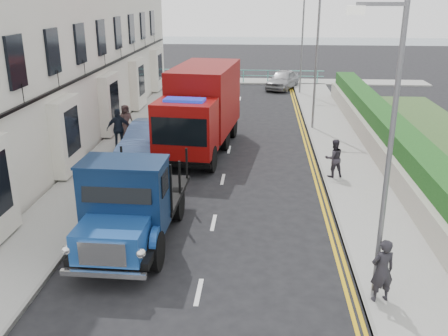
{
  "coord_description": "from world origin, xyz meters",
  "views": [
    {
      "loc": [
        1.43,
        -12.69,
        7.14
      ],
      "look_at": [
        0.24,
        3.43,
        1.4
      ],
      "focal_mm": 40.0,
      "sensor_mm": 36.0,
      "label": 1
    }
  ],
  "objects_px": {
    "parked_car_front": "(122,190)",
    "pedestrian_east_near": "(382,270)",
    "bedford_lorry": "(128,210)",
    "red_lorry": "(201,107)",
    "lamp_near": "(385,143)",
    "lamp_far": "(301,38)",
    "lamp_mid": "(314,55)"
  },
  "relations": [
    {
      "from": "parked_car_front",
      "to": "pedestrian_east_near",
      "type": "height_order",
      "value": "pedestrian_east_near"
    },
    {
      "from": "bedford_lorry",
      "to": "red_lorry",
      "type": "height_order",
      "value": "red_lorry"
    },
    {
      "from": "lamp_near",
      "to": "parked_car_front",
      "type": "relative_size",
      "value": 1.66
    },
    {
      "from": "pedestrian_east_near",
      "to": "red_lorry",
      "type": "bearing_deg",
      "value": -80.11
    },
    {
      "from": "lamp_near",
      "to": "bedford_lorry",
      "type": "bearing_deg",
      "value": 162.53
    },
    {
      "from": "lamp_far",
      "to": "parked_car_front",
      "type": "xyz_separation_m",
      "value": [
        -7.41,
        -21.12,
        -3.28
      ]
    },
    {
      "from": "parked_car_front",
      "to": "red_lorry",
      "type": "bearing_deg",
      "value": 70.47
    },
    {
      "from": "lamp_near",
      "to": "red_lorry",
      "type": "bearing_deg",
      "value": 114.67
    },
    {
      "from": "lamp_near",
      "to": "bedford_lorry",
      "type": "xyz_separation_m",
      "value": [
        -6.44,
        2.02,
        -2.73
      ]
    },
    {
      "from": "red_lorry",
      "to": "pedestrian_east_near",
      "type": "relative_size",
      "value": 4.73
    },
    {
      "from": "red_lorry",
      "to": "pedestrian_east_near",
      "type": "bearing_deg",
      "value": -58.5
    },
    {
      "from": "lamp_near",
      "to": "lamp_far",
      "type": "bearing_deg",
      "value": 90.0
    },
    {
      "from": "red_lorry",
      "to": "pedestrian_east_near",
      "type": "height_order",
      "value": "red_lorry"
    },
    {
      "from": "lamp_mid",
      "to": "red_lorry",
      "type": "distance_m",
      "value": 7.1
    },
    {
      "from": "lamp_near",
      "to": "lamp_far",
      "type": "distance_m",
      "value": 26.0
    },
    {
      "from": "red_lorry",
      "to": "pedestrian_east_near",
      "type": "xyz_separation_m",
      "value": [
        5.7,
        -12.09,
        -1.14
      ]
    },
    {
      "from": "lamp_near",
      "to": "bedford_lorry",
      "type": "relative_size",
      "value": 1.18
    },
    {
      "from": "parked_car_front",
      "to": "pedestrian_east_near",
      "type": "bearing_deg",
      "value": -37.67
    },
    {
      "from": "lamp_far",
      "to": "red_lorry",
      "type": "relative_size",
      "value": 0.92
    },
    {
      "from": "pedestrian_east_near",
      "to": "lamp_mid",
      "type": "bearing_deg",
      "value": -104.55
    },
    {
      "from": "lamp_near",
      "to": "pedestrian_east_near",
      "type": "bearing_deg",
      "value": -38.19
    },
    {
      "from": "red_lorry",
      "to": "pedestrian_east_near",
      "type": "distance_m",
      "value": 13.41
    },
    {
      "from": "lamp_near",
      "to": "bedford_lorry",
      "type": "height_order",
      "value": "lamp_near"
    },
    {
      "from": "lamp_near",
      "to": "lamp_far",
      "type": "relative_size",
      "value": 1.0
    },
    {
      "from": "lamp_mid",
      "to": "bedford_lorry",
      "type": "height_order",
      "value": "lamp_mid"
    },
    {
      "from": "lamp_mid",
      "to": "red_lorry",
      "type": "xyz_separation_m",
      "value": [
        -5.47,
        -4.09,
        -1.93
      ]
    },
    {
      "from": "lamp_near",
      "to": "lamp_mid",
      "type": "xyz_separation_m",
      "value": [
        0.0,
        16.0,
        0.0
      ]
    },
    {
      "from": "lamp_near",
      "to": "red_lorry",
      "type": "relative_size",
      "value": 0.92
    },
    {
      "from": "red_lorry",
      "to": "parked_car_front",
      "type": "height_order",
      "value": "red_lorry"
    },
    {
      "from": "lamp_mid",
      "to": "parked_car_front",
      "type": "xyz_separation_m",
      "value": [
        -7.41,
        -11.12,
        -3.28
      ]
    },
    {
      "from": "bedford_lorry",
      "to": "red_lorry",
      "type": "bearing_deg",
      "value": 85.8
    },
    {
      "from": "lamp_mid",
      "to": "parked_car_front",
      "type": "height_order",
      "value": "lamp_mid"
    }
  ]
}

